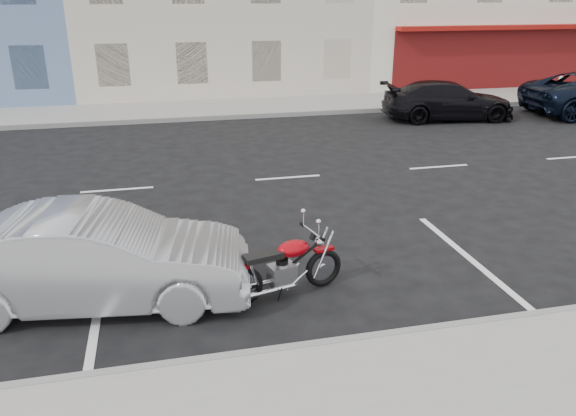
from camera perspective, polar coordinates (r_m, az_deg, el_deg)
name	(u,v)px	position (r m, az deg, el deg)	size (l,w,h in m)	color
ground	(366,172)	(14.21, 7.88, 3.63)	(120.00, 120.00, 0.00)	black
sidewalk_far	(157,111)	(21.75, -13.18, 9.56)	(80.00, 3.40, 0.15)	gray
curb_near	(174,368)	(7.00, -11.53, -15.59)	(80.00, 0.12, 0.16)	gray
curb_far	(158,121)	(20.08, -13.12, 8.65)	(80.00, 0.12, 0.16)	gray
fire_hydrant	(560,84)	(27.34, 25.92, 11.27)	(0.20, 0.20, 0.72)	beige
motorcycle	(325,260)	(8.52, 3.77, -5.25)	(1.89, 0.76, 0.96)	black
sedan_silver	(97,259)	(8.37, -18.87, -4.89)	(1.49, 4.28, 1.41)	#A3A5AB
car_far	(448,101)	(20.80, 15.95, 10.45)	(1.86, 4.57, 1.33)	black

